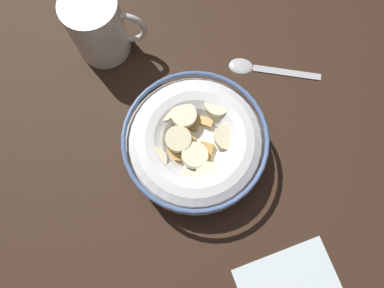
# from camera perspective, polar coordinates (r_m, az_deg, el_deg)

# --- Properties ---
(ground_plane) EXTENTS (1.30, 1.30, 0.02)m
(ground_plane) POSITION_cam_1_polar(r_m,az_deg,el_deg) (0.49, -0.00, -1.26)
(ground_plane) COLOR #332116
(cereal_bowl) EXTENTS (0.18, 0.18, 0.06)m
(cereal_bowl) POSITION_cam_1_polar(r_m,az_deg,el_deg) (0.45, -0.06, 0.03)
(cereal_bowl) COLOR white
(cereal_bowl) RESTS_ON ground_plane
(spoon) EXTENTS (0.14, 0.03, 0.01)m
(spoon) POSITION_cam_1_polar(r_m,az_deg,el_deg) (0.53, 10.12, 12.43)
(spoon) COLOR #B7B7BC
(spoon) RESTS_ON ground_plane
(coffee_mug) EXTENTS (0.11, 0.08, 0.10)m
(coffee_mug) POSITION_cam_1_polar(r_m,az_deg,el_deg) (0.52, -15.71, 18.16)
(coffee_mug) COLOR white
(coffee_mug) RESTS_ON ground_plane
(folded_napkin) EXTENTS (0.14, 0.11, 0.00)m
(folded_napkin) POSITION_cam_1_polar(r_m,az_deg,el_deg) (0.48, 15.12, -21.26)
(folded_napkin) COLOR silver
(folded_napkin) RESTS_ON ground_plane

